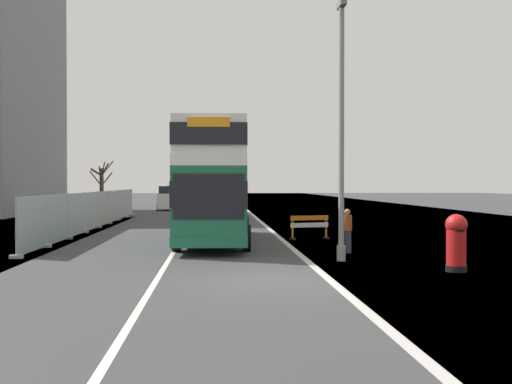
# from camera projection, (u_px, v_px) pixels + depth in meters

# --- Properties ---
(ground) EXTENTS (140.00, 280.00, 0.10)m
(ground) POSITION_uv_depth(u_px,v_px,m) (290.00, 282.00, 15.23)
(ground) COLOR #38383A
(double_decker_bus) EXTENTS (3.21, 10.92, 4.87)m
(double_decker_bus) POSITION_uv_depth(u_px,v_px,m) (216.00, 182.00, 25.03)
(double_decker_bus) COLOR #196042
(double_decker_bus) RESTS_ON ground
(lamppost_foreground) EXTENTS (0.29, 0.70, 8.40)m
(lamppost_foreground) POSITION_uv_depth(u_px,v_px,m) (341.00, 139.00, 19.01)
(lamppost_foreground) COLOR gray
(lamppost_foreground) RESTS_ON ground
(red_pillar_postbox) EXTENTS (0.61, 0.61, 1.64)m
(red_pillar_postbox) POSITION_uv_depth(u_px,v_px,m) (456.00, 240.00, 16.75)
(red_pillar_postbox) COLOR black
(red_pillar_postbox) RESTS_ON ground
(roadworks_barrier) EXTENTS (1.82, 0.83, 1.06)m
(roadworks_barrier) POSITION_uv_depth(u_px,v_px,m) (309.00, 224.00, 26.51)
(roadworks_barrier) COLOR orange
(roadworks_barrier) RESTS_ON ground
(construction_site_fence) EXTENTS (0.44, 27.40, 2.10)m
(construction_site_fence) POSITION_uv_depth(u_px,v_px,m) (98.00, 210.00, 33.23)
(construction_site_fence) COLOR #A8AAAD
(construction_site_fence) RESTS_ON ground
(car_oncoming_near) EXTENTS (2.04, 3.86, 2.06)m
(car_oncoming_near) POSITION_uv_depth(u_px,v_px,m) (220.00, 207.00, 39.50)
(car_oncoming_near) COLOR black
(car_oncoming_near) RESTS_ON ground
(car_receding_mid) EXTENTS (2.08, 4.56, 2.12)m
(car_receding_mid) POSITION_uv_depth(u_px,v_px,m) (223.00, 202.00, 47.47)
(car_receding_mid) COLOR gray
(car_receding_mid) RESTS_ON ground
(car_receding_far) EXTENTS (2.09, 4.08, 2.27)m
(car_receding_far) POSITION_uv_depth(u_px,v_px,m) (169.00, 199.00, 55.38)
(car_receding_far) COLOR silver
(car_receding_far) RESTS_ON ground
(car_far_side) EXTENTS (2.09, 3.93, 2.28)m
(car_far_side) POSITION_uv_depth(u_px,v_px,m) (176.00, 197.00, 64.44)
(car_far_side) COLOR maroon
(car_far_side) RESTS_ON ground
(bare_tree_far_verge_near) EXTENTS (2.38, 3.28, 4.76)m
(bare_tree_far_verge_near) POSITION_uv_depth(u_px,v_px,m) (102.00, 184.00, 56.82)
(bare_tree_far_verge_near) COLOR #4C3D2D
(bare_tree_far_verge_near) RESTS_ON ground
(pedestrian_at_kerb) EXTENTS (0.34, 0.34, 1.59)m
(pedestrian_at_kerb) POSITION_uv_depth(u_px,v_px,m) (347.00, 231.00, 21.27)
(pedestrian_at_kerb) COLOR #2D3342
(pedestrian_at_kerb) RESTS_ON ground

